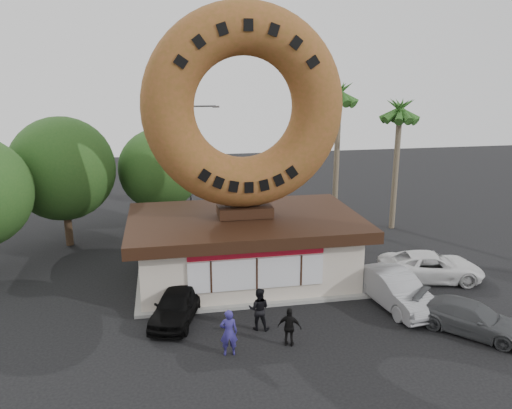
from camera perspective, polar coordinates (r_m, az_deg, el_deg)
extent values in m
plane|color=black|center=(20.09, 1.72, -15.20)|extent=(90.00, 90.00, 0.00)
cube|color=beige|center=(24.79, -1.26, -5.30)|extent=(10.00, 6.00, 3.00)
cube|color=#999993|center=(25.32, -1.25, -8.33)|extent=(10.60, 6.60, 0.15)
cube|color=#3F3F3F|center=(24.30, -1.28, -1.87)|extent=(10.00, 6.00, 0.10)
cube|color=black|center=(24.31, -1.28, -1.99)|extent=(11.20, 7.20, 0.55)
cube|color=silver|center=(21.98, 0.08, -7.90)|extent=(6.00, 0.12, 1.40)
cube|color=red|center=(21.59, 0.09, -5.47)|extent=(6.00, 0.10, 0.45)
cube|color=black|center=(24.16, -1.29, -0.74)|extent=(2.60, 1.40, 0.50)
torus|color=brown|center=(23.30, -1.36, 11.01)|extent=(9.36, 2.39, 9.36)
cylinder|color=#473321|center=(31.61, -20.74, -1.50)|extent=(0.44, 0.44, 3.30)
sphere|color=#214B1A|center=(30.95, -21.25, 3.84)|extent=(6.00, 6.00, 6.00)
cylinder|color=#473321|center=(33.09, -10.74, -0.45)|extent=(0.44, 0.44, 2.86)
sphere|color=#214B1A|center=(32.50, -10.96, 3.97)|extent=(5.20, 5.20, 5.20)
cylinder|color=#726651|center=(33.41, 9.20, 5.17)|extent=(0.36, 0.36, 9.00)
cylinder|color=#726651|center=(33.52, 15.68, 3.96)|extent=(0.36, 0.36, 8.00)
cylinder|color=#59595E|center=(33.54, -7.54, 4.40)|extent=(0.18, 0.18, 8.00)
cylinder|color=#59595E|center=(33.12, -6.19, 11.11)|extent=(1.80, 0.12, 0.12)
cube|color=#59595E|center=(33.21, -4.61, 11.08)|extent=(0.45, 0.20, 0.12)
imported|color=navy|center=(18.78, -3.13, -14.40)|extent=(0.68, 0.47, 1.79)
imported|color=black|center=(20.41, 0.33, -11.85)|extent=(1.02, 0.90, 1.77)
imported|color=black|center=(19.40, 3.86, -13.81)|extent=(0.97, 0.70, 1.54)
imported|color=black|center=(21.48, -9.06, -11.22)|extent=(2.76, 4.29, 1.36)
imported|color=gray|center=(23.16, 15.62, -9.34)|extent=(2.31, 4.88, 1.55)
imported|color=#4F5154|center=(22.02, 23.34, -11.81)|extent=(4.24, 4.35, 1.25)
imported|color=silver|center=(26.47, 19.36, -6.69)|extent=(5.43, 3.35, 1.40)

